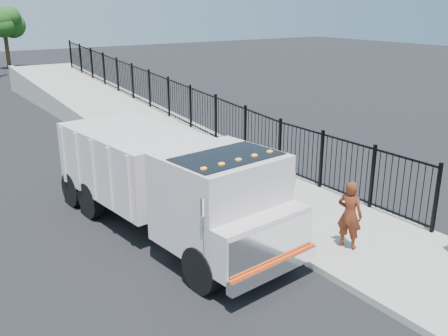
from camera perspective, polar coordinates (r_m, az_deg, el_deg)
ground at (r=12.60m, az=5.67°, el=-8.46°), size 120.00×120.00×0.00m
sidewalk at (r=12.64m, az=18.43°, el=-8.99°), size 3.55×12.00×0.12m
curb at (r=11.30m, az=12.30°, el=-11.72°), size 0.30×12.00×0.16m
ramp at (r=26.92m, az=-12.98°, el=5.66°), size 3.95×24.06×3.19m
iron_fence at (r=23.74m, az=-6.30°, el=6.60°), size 0.10×28.00×1.80m
truck at (r=12.49m, az=-6.23°, el=-1.34°), size 3.25×7.89×2.63m
worker at (r=12.08m, az=14.16°, el=-5.20°), size 0.58×0.71×1.66m
tree_1 at (r=50.23m, az=-23.85°, el=14.76°), size 2.12×2.12×5.06m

